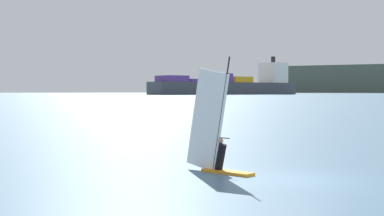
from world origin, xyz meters
The scene contains 3 objects.
ground_plane centered at (0.00, 0.00, 0.00)m, with size 4000.00×4000.00×0.00m, color #476B84.
windsurfer centered at (-3.67, 0.13, 1.30)m, with size 3.33×1.00×4.64m.
cargo_ship centered at (-227.80, 424.27, 8.90)m, with size 82.52×146.22×35.86m.
Camera 1 is at (7.29, -19.33, 3.27)m, focal length 52.18 mm.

